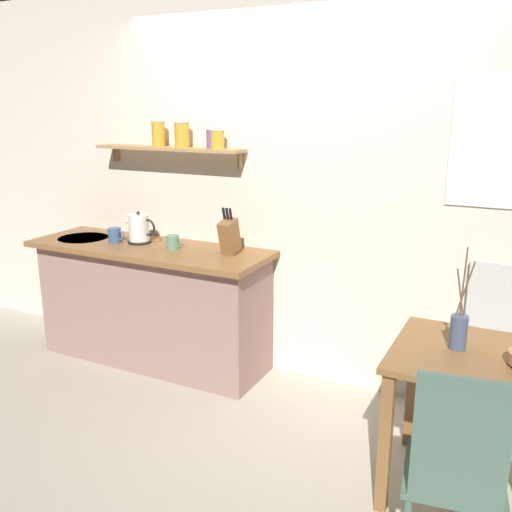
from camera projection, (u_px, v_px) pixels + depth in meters
ground_plane at (252, 409)px, 3.63m from camera, size 14.00×14.00×0.00m
back_wall at (324, 189)px, 3.74m from camera, size 6.80×0.11×2.70m
kitchen_counter at (153, 303)px, 4.22m from camera, size 1.83×0.63×0.91m
wall_shelf at (179, 142)px, 3.99m from camera, size 1.19×0.20×0.31m
dining_table at (482, 382)px, 2.68m from camera, size 0.84×0.71×0.76m
dining_chair_near at (455, 470)px, 2.18m from camera, size 0.44×0.45×0.98m
dining_chair_far at (492, 345)px, 3.27m from camera, size 0.45×0.47×1.01m
twig_vase at (459, 330)px, 2.70m from camera, size 0.09×0.08×0.50m
electric_kettle at (139, 229)px, 4.14m from camera, size 0.26×0.17×0.24m
knife_block at (229, 236)px, 3.81m from camera, size 0.09×0.19×0.33m
coffee_mug_by_sink at (115, 235)px, 4.16m from camera, size 0.14×0.09×0.11m
coffee_mug_spare at (173, 242)px, 3.97m from camera, size 0.13×0.09×0.10m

